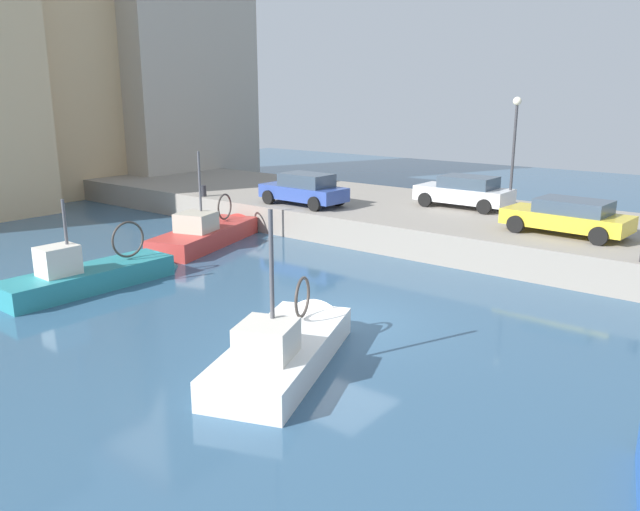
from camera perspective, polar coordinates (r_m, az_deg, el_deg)
water_surface at (r=17.63m, az=2.05°, el=-6.11°), size 80.00×80.00×0.00m
quay_wall at (r=27.23m, az=16.59°, el=2.07°), size 9.00×56.00×1.20m
fishing_boat_white at (r=15.25m, az=-2.89°, el=-9.15°), size 6.26×3.87×4.71m
fishing_boat_teal at (r=22.02m, az=-19.49°, el=-2.40°), size 6.47×1.95×3.76m
fishing_boat_red at (r=27.11m, az=-9.92°, el=1.35°), size 6.95×3.63×4.75m
parked_car_yellow at (r=24.43m, az=21.56°, el=3.33°), size 2.25×4.46×1.31m
parked_car_blue at (r=28.78m, az=-1.44°, el=6.04°), size 1.99×4.15×1.46m
parked_car_white at (r=28.89m, az=12.98°, el=5.68°), size 2.03×4.17×1.42m
mooring_bollard_mid at (r=31.82m, az=-10.51°, el=5.78°), size 0.28×0.28×0.55m
quay_streetlamp at (r=28.31m, az=17.23°, el=10.38°), size 0.36×0.36×4.83m
waterfront_building_west at (r=42.86m, az=-22.30°, el=15.95°), size 8.28×6.41×15.96m
waterfront_building_central at (r=45.95m, az=-14.23°, el=19.46°), size 10.11×8.69×20.83m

